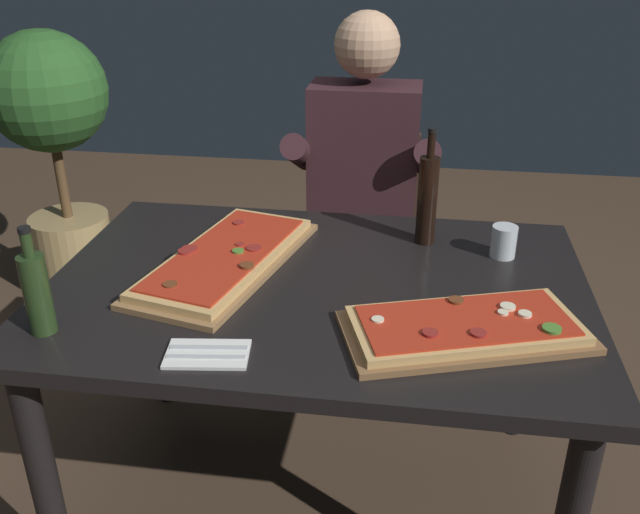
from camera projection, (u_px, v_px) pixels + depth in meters
name	position (u px, v px, depth m)	size (l,w,h in m)	color
ground_plane	(318.00, 494.00, 2.12)	(6.40, 6.40, 0.00)	#4C3828
dining_table	(317.00, 314.00, 1.84)	(1.40, 0.96, 0.74)	black
pizza_rectangular_front	(465.00, 328.00, 1.56)	(0.60, 0.42, 0.05)	brown
pizza_rectangular_left	(226.00, 259.00, 1.88)	(0.42, 0.69, 0.05)	olive
wine_bottle_dark	(37.00, 291.00, 1.54)	(0.06, 0.06, 0.26)	#233819
oil_bottle_amber	(427.00, 198.00, 1.97)	(0.06, 0.06, 0.34)	black
tumbler_near_camera	(504.00, 241.00, 1.92)	(0.07, 0.07, 0.09)	silver
napkin_cutlery_set	(207.00, 354.00, 1.50)	(0.19, 0.13, 0.01)	white
diner_chair	(363.00, 238.00, 2.66)	(0.44, 0.44, 0.87)	#3D2B1E
seated_diner	(362.00, 186.00, 2.44)	(0.53, 0.41, 1.33)	#23232D
potted_plant_corner	(54.00, 139.00, 2.96)	(0.51, 0.51, 1.20)	tan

